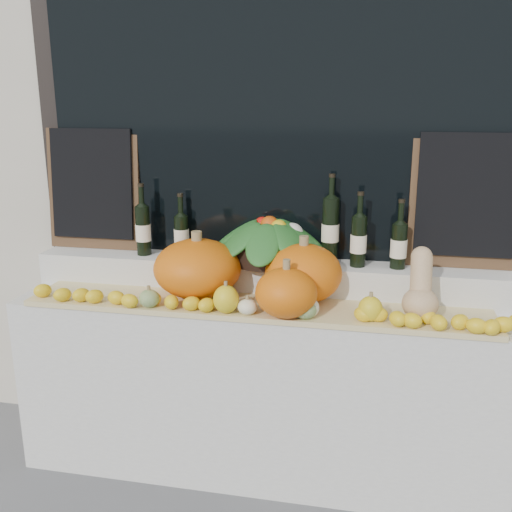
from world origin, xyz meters
TOP-DOWN VIEW (x-y plane):
  - storefront_facade at (0.00, 2.25)m, footprint 7.00×0.94m
  - display_sill at (0.00, 1.52)m, footprint 2.30×0.55m
  - rear_tier at (0.00, 1.68)m, footprint 2.30×0.25m
  - straw_bedding at (0.00, 1.40)m, footprint 2.10×0.32m
  - pumpkin_left at (-0.28, 1.46)m, footprint 0.45×0.45m
  - pumpkin_right at (0.21, 1.49)m, footprint 0.44×0.44m
  - pumpkin_center at (0.16, 1.29)m, footprint 0.32×0.32m
  - butternut_squash at (0.72, 1.39)m, footprint 0.15×0.21m
  - decorative_gourds at (0.07, 1.29)m, footprint 1.06×0.14m
  - lemon_heap at (0.00, 1.29)m, footprint 2.20×0.16m
  - produce_bowl at (0.02, 1.66)m, footprint 0.60×0.60m
  - wine_bottle_far_left at (-0.62, 1.65)m, footprint 0.08×0.08m
  - wine_bottle_near_left at (-0.43, 1.70)m, footprint 0.08×0.08m
  - wine_bottle_tall at (0.31, 1.70)m, footprint 0.08×0.08m
  - wine_bottle_near_right at (0.45, 1.66)m, footprint 0.08×0.08m
  - wine_bottle_far_right at (0.63, 1.66)m, footprint 0.08×0.08m
  - chalkboard_left at (-0.92, 1.74)m, footprint 0.50×0.08m
  - chalkboard_right at (0.92, 1.74)m, footprint 0.50×0.08m

SIDE VIEW (x-z plane):
  - display_sill at x=0.00m, z-range 0.00..0.88m
  - straw_bedding at x=0.00m, z-range 0.88..0.90m
  - lemon_heap at x=0.00m, z-range 0.91..0.97m
  - decorative_gourds at x=0.07m, z-range 0.88..1.03m
  - rear_tier at x=0.00m, z-range 0.88..1.04m
  - pumpkin_center at x=0.16m, z-range 0.91..1.12m
  - butternut_squash at x=0.72m, z-range 0.88..1.17m
  - pumpkin_right at x=0.21m, z-range 0.91..1.17m
  - pumpkin_left at x=-0.28m, z-range 0.91..1.18m
  - wine_bottle_near_left at x=-0.43m, z-range 0.99..1.30m
  - produce_bowl at x=0.02m, z-range 1.03..1.27m
  - wine_bottle_far_right at x=0.63m, z-range 0.99..1.31m
  - wine_bottle_near_right at x=0.45m, z-range 0.99..1.34m
  - wine_bottle_far_left at x=-0.62m, z-range 0.99..1.35m
  - wine_bottle_tall at x=0.31m, z-range 0.99..1.41m
  - chalkboard_left at x=-0.92m, z-range 1.05..1.67m
  - chalkboard_right at x=0.92m, z-range 1.05..1.67m
  - storefront_facade at x=0.00m, z-range 0.00..4.50m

